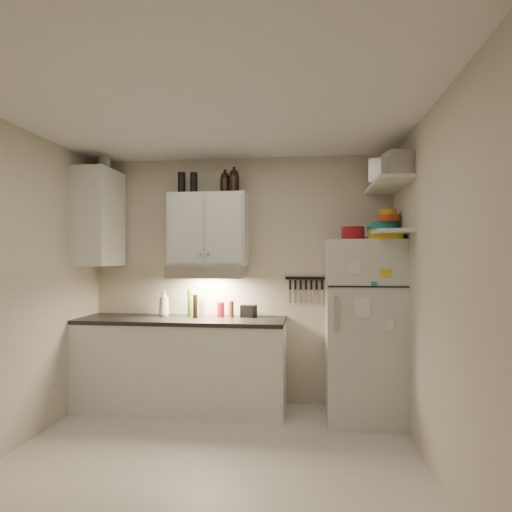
# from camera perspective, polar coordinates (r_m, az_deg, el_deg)

# --- Properties ---
(floor) EXTENTS (3.20, 3.00, 0.02)m
(floor) POSITION_cam_1_polar(r_m,az_deg,el_deg) (3.47, -6.66, -26.68)
(floor) COLOR beige
(floor) RESTS_ON ground
(ceiling) EXTENTS (3.20, 3.00, 0.02)m
(ceiling) POSITION_cam_1_polar(r_m,az_deg,el_deg) (3.29, -6.64, 18.89)
(ceiling) COLOR white
(ceiling) RESTS_ON ground
(back_wall) EXTENTS (3.20, 0.02, 2.60)m
(back_wall) POSITION_cam_1_polar(r_m,az_deg,el_deg) (4.59, -2.16, -3.16)
(back_wall) COLOR beige
(back_wall) RESTS_ON ground
(left_wall) EXTENTS (0.02, 3.00, 2.60)m
(left_wall) POSITION_cam_1_polar(r_m,az_deg,el_deg) (3.83, -30.82, -3.70)
(left_wall) COLOR beige
(left_wall) RESTS_ON ground
(right_wall) EXTENTS (0.02, 3.00, 2.60)m
(right_wall) POSITION_cam_1_polar(r_m,az_deg,el_deg) (3.15, 23.25, -4.47)
(right_wall) COLOR beige
(right_wall) RESTS_ON ground
(base_cabinet) EXTENTS (2.10, 0.60, 0.88)m
(base_cabinet) POSITION_cam_1_polar(r_m,az_deg,el_deg) (4.54, -9.90, -14.17)
(base_cabinet) COLOR white
(base_cabinet) RESTS_ON floor
(countertop) EXTENTS (2.10, 0.62, 0.04)m
(countertop) POSITION_cam_1_polar(r_m,az_deg,el_deg) (4.45, -9.89, -8.42)
(countertop) COLOR black
(countertop) RESTS_ON base_cabinet
(upper_cabinet) EXTENTS (0.80, 0.33, 0.75)m
(upper_cabinet) POSITION_cam_1_polar(r_m,az_deg,el_deg) (4.48, -6.32, 3.49)
(upper_cabinet) COLOR white
(upper_cabinet) RESTS_ON back_wall
(side_cabinet) EXTENTS (0.33, 0.55, 1.00)m
(side_cabinet) POSITION_cam_1_polar(r_m,az_deg,el_deg) (4.76, -20.16, 4.79)
(side_cabinet) COLOR white
(side_cabinet) RESTS_ON left_wall
(range_hood) EXTENTS (0.76, 0.46, 0.12)m
(range_hood) POSITION_cam_1_polar(r_m,az_deg,el_deg) (4.41, -6.51, -2.10)
(range_hood) COLOR silver
(range_hood) RESTS_ON back_wall
(fridge) EXTENTS (0.70, 0.68, 1.70)m
(fridge) POSITION_cam_1_polar(r_m,az_deg,el_deg) (4.26, 14.11, -9.46)
(fridge) COLOR silver
(fridge) RESTS_ON floor
(shelf_hi) EXTENTS (0.30, 0.95, 0.03)m
(shelf_hi) POSITION_cam_1_polar(r_m,az_deg,el_deg) (4.16, 17.09, 9.00)
(shelf_hi) COLOR white
(shelf_hi) RESTS_ON right_wall
(shelf_lo) EXTENTS (0.30, 0.95, 0.03)m
(shelf_lo) POSITION_cam_1_polar(r_m,az_deg,el_deg) (4.11, 17.10, 2.93)
(shelf_lo) COLOR white
(shelf_lo) RESTS_ON right_wall
(knife_strip) EXTENTS (0.42, 0.02, 0.03)m
(knife_strip) POSITION_cam_1_polar(r_m,az_deg,el_deg) (4.51, 6.62, -2.95)
(knife_strip) COLOR black
(knife_strip) RESTS_ON back_wall
(dutch_oven) EXTENTS (0.28, 0.28, 0.12)m
(dutch_oven) POSITION_cam_1_polar(r_m,az_deg,el_deg) (4.12, 12.80, 2.95)
(dutch_oven) COLOR maroon
(dutch_oven) RESTS_ON fridge
(book_stack) EXTENTS (0.28, 0.32, 0.09)m
(book_stack) POSITION_cam_1_polar(r_m,az_deg,el_deg) (4.02, 16.83, 2.77)
(book_stack) COLOR gold
(book_stack) RESTS_ON fridge
(spice_jar) EXTENTS (0.07, 0.07, 0.10)m
(spice_jar) POSITION_cam_1_polar(r_m,az_deg,el_deg) (4.19, 15.27, 2.76)
(spice_jar) COLOR silver
(spice_jar) RESTS_ON fridge
(stock_pot) EXTENTS (0.38, 0.38, 0.22)m
(stock_pot) POSITION_cam_1_polar(r_m,az_deg,el_deg) (4.46, 16.57, 9.98)
(stock_pot) COLOR silver
(stock_pot) RESTS_ON shelf_hi
(tin_a) EXTENTS (0.27, 0.26, 0.21)m
(tin_a) POSITION_cam_1_polar(r_m,az_deg,el_deg) (4.11, 16.57, 10.81)
(tin_a) COLOR #AAAAAD
(tin_a) RESTS_ON shelf_hi
(tin_b) EXTENTS (0.24, 0.24, 0.20)m
(tin_b) POSITION_cam_1_polar(r_m,az_deg,el_deg) (3.85, 18.35, 11.52)
(tin_b) COLOR #AAAAAD
(tin_b) RESTS_ON shelf_hi
(bowl_teal) EXTENTS (0.25, 0.25, 0.10)m
(bowl_teal) POSITION_cam_1_polar(r_m,az_deg,el_deg) (4.31, 16.83, 3.66)
(bowl_teal) COLOR teal
(bowl_teal) RESTS_ON shelf_lo
(bowl_orange) EXTENTS (0.20, 0.20, 0.06)m
(bowl_orange) POSITION_cam_1_polar(r_m,az_deg,el_deg) (4.25, 17.20, 4.81)
(bowl_orange) COLOR #CD3F13
(bowl_orange) RESTS_ON bowl_teal
(bowl_yellow) EXTENTS (0.16, 0.16, 0.05)m
(bowl_yellow) POSITION_cam_1_polar(r_m,az_deg,el_deg) (4.26, 17.20, 5.56)
(bowl_yellow) COLOR orange
(bowl_yellow) RESTS_ON bowl_orange
(plates) EXTENTS (0.26, 0.26, 0.06)m
(plates) POSITION_cam_1_polar(r_m,az_deg,el_deg) (4.16, 16.21, 3.50)
(plates) COLOR teal
(plates) RESTS_ON shelf_lo
(growler_a) EXTENTS (0.12, 0.12, 0.24)m
(growler_a) POSITION_cam_1_polar(r_m,az_deg,el_deg) (4.56, -4.16, 9.70)
(growler_a) COLOR black
(growler_a) RESTS_ON upper_cabinet
(growler_b) EXTENTS (0.14, 0.14, 0.25)m
(growler_b) POSITION_cam_1_polar(r_m,az_deg,el_deg) (4.49, -2.94, 9.94)
(growler_b) COLOR black
(growler_b) RESTS_ON upper_cabinet
(thermos_a) EXTENTS (0.08, 0.08, 0.22)m
(thermos_a) POSITION_cam_1_polar(r_m,az_deg,el_deg) (4.54, -8.30, 9.60)
(thermos_a) COLOR black
(thermos_a) RESTS_ON upper_cabinet
(thermos_b) EXTENTS (0.10, 0.10, 0.23)m
(thermos_b) POSITION_cam_1_polar(r_m,az_deg,el_deg) (4.60, -9.89, 9.53)
(thermos_b) COLOR black
(thermos_b) RESTS_ON upper_cabinet
(side_jar) EXTENTS (0.17, 0.17, 0.17)m
(side_jar) POSITION_cam_1_polar(r_m,az_deg,el_deg) (4.93, -19.56, 11.49)
(side_jar) COLOR silver
(side_jar) RESTS_ON side_cabinet
(soap_bottle) EXTENTS (0.15, 0.15, 0.31)m
(soap_bottle) POSITION_cam_1_polar(r_m,az_deg,el_deg) (4.62, -12.17, -5.94)
(soap_bottle) COLOR white
(soap_bottle) RESTS_ON countertop
(pepper_mill) EXTENTS (0.06, 0.06, 0.17)m
(pepper_mill) POSITION_cam_1_polar(r_m,az_deg,el_deg) (4.43, -3.32, -7.10)
(pepper_mill) COLOR brown
(pepper_mill) RESTS_ON countertop
(oil_bottle) EXTENTS (0.06, 0.06, 0.28)m
(oil_bottle) POSITION_cam_1_polar(r_m,az_deg,el_deg) (4.55, -8.78, -6.19)
(oil_bottle) COLOR #416D1B
(oil_bottle) RESTS_ON countertop
(vinegar_bottle) EXTENTS (0.06, 0.06, 0.24)m
(vinegar_bottle) POSITION_cam_1_polar(r_m,az_deg,el_deg) (4.43, -8.09, -6.64)
(vinegar_bottle) COLOR black
(vinegar_bottle) RESTS_ON countertop
(clear_bottle) EXTENTS (0.09, 0.09, 0.21)m
(clear_bottle) POSITION_cam_1_polar(r_m,az_deg,el_deg) (4.45, -7.15, -6.83)
(clear_bottle) COLOR silver
(clear_bottle) RESTS_ON countertop
(red_jar) EXTENTS (0.09, 0.09, 0.15)m
(red_jar) POSITION_cam_1_polar(r_m,az_deg,el_deg) (4.49, -4.72, -7.11)
(red_jar) COLOR maroon
(red_jar) RESTS_ON countertop
(caddy) EXTENTS (0.17, 0.15, 0.13)m
(caddy) POSITION_cam_1_polar(r_m,az_deg,el_deg) (4.45, -0.99, -7.35)
(caddy) COLOR black
(caddy) RESTS_ON countertop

